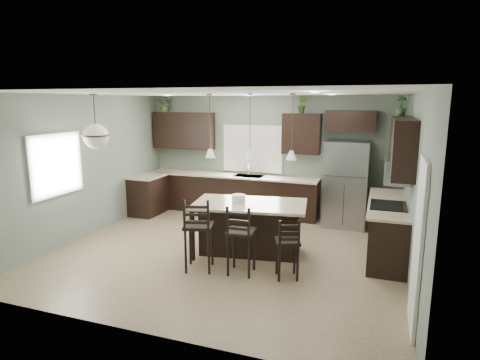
% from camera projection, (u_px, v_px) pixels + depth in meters
% --- Properties ---
extents(ground, '(6.00, 6.00, 0.00)m').
position_uv_depth(ground, '(227.00, 251.00, 7.24)').
color(ground, '#9E8466').
rests_on(ground, ground).
extents(pantry_door, '(0.04, 0.82, 2.04)m').
position_uv_depth(pantry_door, '(418.00, 246.00, 4.64)').
color(pantry_door, white).
rests_on(pantry_door, ground).
extents(window_back, '(1.35, 0.02, 1.00)m').
position_uv_depth(window_back, '(253.00, 149.00, 9.60)').
color(window_back, white).
rests_on(window_back, room_shell).
extents(window_left, '(0.02, 1.10, 1.00)m').
position_uv_depth(window_left, '(56.00, 165.00, 7.17)').
color(window_left, white).
rests_on(window_left, room_shell).
extents(left_return_cabs, '(0.60, 0.90, 0.90)m').
position_uv_depth(left_return_cabs, '(148.00, 195.00, 9.61)').
color(left_return_cabs, black).
rests_on(left_return_cabs, ground).
extents(left_return_countertop, '(0.66, 0.96, 0.04)m').
position_uv_depth(left_return_countertop, '(148.00, 176.00, 9.51)').
color(left_return_countertop, beige).
rests_on(left_return_countertop, left_return_cabs).
extents(back_lower_cabs, '(4.20, 0.60, 0.90)m').
position_uv_depth(back_lower_cabs, '(231.00, 194.00, 9.70)').
color(back_lower_cabs, black).
rests_on(back_lower_cabs, ground).
extents(back_countertop, '(4.20, 0.66, 0.04)m').
position_uv_depth(back_countertop, '(231.00, 176.00, 9.59)').
color(back_countertop, beige).
rests_on(back_countertop, back_lower_cabs).
extents(sink_inset, '(0.70, 0.45, 0.01)m').
position_uv_depth(sink_inset, '(249.00, 176.00, 9.44)').
color(sink_inset, gray).
rests_on(sink_inset, back_countertop).
extents(faucet, '(0.02, 0.02, 0.28)m').
position_uv_depth(faucet, '(248.00, 170.00, 9.38)').
color(faucet, silver).
rests_on(faucet, back_countertop).
extents(back_upper_left, '(1.55, 0.34, 0.90)m').
position_uv_depth(back_upper_left, '(184.00, 131.00, 9.95)').
color(back_upper_left, black).
rests_on(back_upper_left, room_shell).
extents(back_upper_right, '(0.85, 0.34, 0.90)m').
position_uv_depth(back_upper_right, '(302.00, 134.00, 8.99)').
color(back_upper_right, black).
rests_on(back_upper_right, room_shell).
extents(fridge_header, '(1.05, 0.34, 0.45)m').
position_uv_depth(fridge_header, '(351.00, 121.00, 8.59)').
color(fridge_header, black).
rests_on(fridge_header, room_shell).
extents(right_lower_cabs, '(0.60, 2.35, 0.90)m').
position_uv_depth(right_lower_cabs, '(387.00, 229.00, 7.08)').
color(right_lower_cabs, black).
rests_on(right_lower_cabs, ground).
extents(right_countertop, '(0.66, 2.35, 0.04)m').
position_uv_depth(right_countertop, '(388.00, 203.00, 6.99)').
color(right_countertop, beige).
rests_on(right_countertop, right_lower_cabs).
extents(cooktop, '(0.58, 0.75, 0.02)m').
position_uv_depth(cooktop, '(388.00, 205.00, 6.74)').
color(cooktop, black).
rests_on(cooktop, right_countertop).
extents(wall_oven_front, '(0.01, 0.72, 0.60)m').
position_uv_depth(wall_oven_front, '(369.00, 232.00, 6.92)').
color(wall_oven_front, gray).
rests_on(wall_oven_front, right_lower_cabs).
extents(right_upper_cabs, '(0.34, 2.35, 0.90)m').
position_uv_depth(right_upper_cabs, '(402.00, 145.00, 6.75)').
color(right_upper_cabs, black).
rests_on(right_upper_cabs, room_shell).
extents(microwave, '(0.40, 0.75, 0.40)m').
position_uv_depth(microwave, '(398.00, 170.00, 6.59)').
color(microwave, gray).
rests_on(microwave, right_upper_cabs).
extents(refrigerator, '(0.90, 0.74, 1.85)m').
position_uv_depth(refrigerator, '(346.00, 184.00, 8.58)').
color(refrigerator, gray).
rests_on(refrigerator, ground).
extents(kitchen_island, '(2.09, 1.38, 0.92)m').
position_uv_depth(kitchen_island, '(250.00, 228.00, 7.07)').
color(kitchen_island, black).
rests_on(kitchen_island, ground).
extents(serving_dish, '(0.24, 0.24, 0.14)m').
position_uv_depth(serving_dish, '(238.00, 199.00, 7.00)').
color(serving_dish, silver).
rests_on(serving_dish, kitchen_island).
extents(bar_stool_left, '(0.55, 0.55, 1.20)m').
position_uv_depth(bar_stool_left, '(199.00, 234.00, 6.36)').
color(bar_stool_left, black).
rests_on(bar_stool_left, ground).
extents(bar_stool_center, '(0.44, 0.44, 1.12)m').
position_uv_depth(bar_stool_center, '(241.00, 239.00, 6.22)').
color(bar_stool_center, black).
rests_on(bar_stool_center, ground).
extents(bar_stool_right, '(0.46, 0.46, 0.96)m').
position_uv_depth(bar_stool_right, '(287.00, 248.00, 6.07)').
color(bar_stool_right, black).
rests_on(bar_stool_right, ground).
extents(pendant_left, '(0.17, 0.17, 1.10)m').
position_uv_depth(pendant_left, '(210.00, 126.00, 6.85)').
color(pendant_left, silver).
rests_on(pendant_left, room_shell).
extents(pendant_center, '(0.17, 0.17, 1.10)m').
position_uv_depth(pendant_center, '(250.00, 127.00, 6.72)').
color(pendant_center, silver).
rests_on(pendant_center, room_shell).
extents(pendant_right, '(0.17, 0.17, 1.10)m').
position_uv_depth(pendant_right, '(292.00, 127.00, 6.59)').
color(pendant_right, silver).
rests_on(pendant_right, room_shell).
extents(chandelier, '(0.49, 0.49, 0.98)m').
position_uv_depth(chandelier, '(95.00, 122.00, 7.07)').
color(chandelier, beige).
rests_on(chandelier, room_shell).
extents(plant_back_left, '(0.37, 0.32, 0.39)m').
position_uv_depth(plant_back_left, '(166.00, 104.00, 9.95)').
color(plant_back_left, '#355626').
rests_on(plant_back_left, back_upper_left).
extents(plant_back_right, '(0.26, 0.23, 0.41)m').
position_uv_depth(plant_back_right, '(302.00, 104.00, 8.83)').
color(plant_back_right, '#375424').
rests_on(plant_back_right, back_upper_right).
extents(plant_right_wall, '(0.22, 0.22, 0.36)m').
position_uv_depth(plant_right_wall, '(401.00, 106.00, 7.35)').
color(plant_right_wall, '#295023').
rests_on(plant_right_wall, right_upper_cabs).
extents(room_shell, '(6.00, 6.00, 6.00)m').
position_uv_depth(room_shell, '(227.00, 158.00, 6.91)').
color(room_shell, slate).
rests_on(room_shell, ground).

